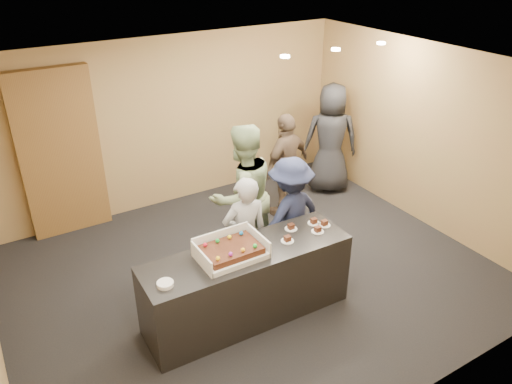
{
  "coord_description": "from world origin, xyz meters",
  "views": [
    {
      "loc": [
        -2.73,
        -4.6,
        4.01
      ],
      "look_at": [
        0.08,
        0.0,
        1.21
      ],
      "focal_mm": 35.0,
      "sensor_mm": 36.0,
      "label": 1
    }
  ],
  "objects_px": {
    "storage_cabinet": "(60,154)",
    "person_sage_man": "(242,196)",
    "person_dark_suit": "(331,139)",
    "person_server_grey": "(245,236)",
    "plate_stack": "(165,284)",
    "person_brown_extra": "(286,166)",
    "person_navy_man": "(290,215)",
    "sheet_cake": "(231,249)",
    "cake_box": "(230,252)",
    "serving_counter": "(247,284)"
  },
  "relations": [
    {
      "from": "person_sage_man",
      "to": "person_navy_man",
      "type": "bearing_deg",
      "value": 128.32
    },
    {
      "from": "person_dark_suit",
      "to": "person_brown_extra",
      "type": "bearing_deg",
      "value": 47.13
    },
    {
      "from": "storage_cabinet",
      "to": "person_dark_suit",
      "type": "distance_m",
      "value": 4.26
    },
    {
      "from": "storage_cabinet",
      "to": "person_sage_man",
      "type": "bearing_deg",
      "value": -48.02
    },
    {
      "from": "cake_box",
      "to": "person_brown_extra",
      "type": "distance_m",
      "value": 2.62
    },
    {
      "from": "sheet_cake",
      "to": "cake_box",
      "type": "bearing_deg",
      "value": 89.03
    },
    {
      "from": "plate_stack",
      "to": "storage_cabinet",
      "type": "bearing_deg",
      "value": 94.96
    },
    {
      "from": "cake_box",
      "to": "person_sage_man",
      "type": "distance_m",
      "value": 1.26
    },
    {
      "from": "plate_stack",
      "to": "person_brown_extra",
      "type": "bearing_deg",
      "value": 34.3
    },
    {
      "from": "person_server_grey",
      "to": "person_brown_extra",
      "type": "xyz_separation_m",
      "value": [
        1.51,
        1.33,
        0.06
      ]
    },
    {
      "from": "person_brown_extra",
      "to": "person_navy_man",
      "type": "bearing_deg",
      "value": 40.25
    },
    {
      "from": "sheet_cake",
      "to": "person_brown_extra",
      "type": "height_order",
      "value": "person_brown_extra"
    },
    {
      "from": "person_dark_suit",
      "to": "serving_counter",
      "type": "bearing_deg",
      "value": 67.14
    },
    {
      "from": "person_brown_extra",
      "to": "person_server_grey",
      "type": "bearing_deg",
      "value": 24.08
    },
    {
      "from": "person_sage_man",
      "to": "person_brown_extra",
      "type": "bearing_deg",
      "value": -153.18
    },
    {
      "from": "person_sage_man",
      "to": "person_navy_man",
      "type": "distance_m",
      "value": 0.67
    },
    {
      "from": "person_navy_man",
      "to": "person_dark_suit",
      "type": "relative_size",
      "value": 0.84
    },
    {
      "from": "serving_counter",
      "to": "person_dark_suit",
      "type": "bearing_deg",
      "value": 37.75
    },
    {
      "from": "person_navy_man",
      "to": "person_server_grey",
      "type": "bearing_deg",
      "value": 1.39
    },
    {
      "from": "storage_cabinet",
      "to": "person_dark_suit",
      "type": "xyz_separation_m",
      "value": [
        4.14,
        -0.96,
        -0.29
      ]
    },
    {
      "from": "person_sage_man",
      "to": "person_dark_suit",
      "type": "xyz_separation_m",
      "value": [
        2.32,
        1.06,
        -0.03
      ]
    },
    {
      "from": "sheet_cake",
      "to": "person_brown_extra",
      "type": "bearing_deg",
      "value": 42.42
    },
    {
      "from": "cake_box",
      "to": "person_server_grey",
      "type": "relative_size",
      "value": 0.46
    },
    {
      "from": "serving_counter",
      "to": "person_brown_extra",
      "type": "relative_size",
      "value": 1.44
    },
    {
      "from": "cake_box",
      "to": "serving_counter",
      "type": "bearing_deg",
      "value": -7.65
    },
    {
      "from": "sheet_cake",
      "to": "person_sage_man",
      "type": "relative_size",
      "value": 0.32
    },
    {
      "from": "storage_cabinet",
      "to": "person_sage_man",
      "type": "height_order",
      "value": "storage_cabinet"
    },
    {
      "from": "sheet_cake",
      "to": "person_sage_man",
      "type": "distance_m",
      "value": 1.28
    },
    {
      "from": "person_server_grey",
      "to": "plate_stack",
      "type": "bearing_deg",
      "value": 32.28
    },
    {
      "from": "person_server_grey",
      "to": "person_brown_extra",
      "type": "bearing_deg",
      "value": -130.2
    },
    {
      "from": "storage_cabinet",
      "to": "person_brown_extra",
      "type": "relative_size",
      "value": 1.47
    },
    {
      "from": "plate_stack",
      "to": "person_brown_extra",
      "type": "distance_m",
      "value": 3.32
    },
    {
      "from": "person_server_grey",
      "to": "person_sage_man",
      "type": "height_order",
      "value": "person_sage_man"
    },
    {
      "from": "storage_cabinet",
      "to": "plate_stack",
      "type": "distance_m",
      "value": 3.18
    },
    {
      "from": "cake_box",
      "to": "sheet_cake",
      "type": "bearing_deg",
      "value": -90.97
    },
    {
      "from": "sheet_cake",
      "to": "person_sage_man",
      "type": "xyz_separation_m",
      "value": [
        0.74,
        1.04,
        -0.02
      ]
    },
    {
      "from": "person_navy_man",
      "to": "serving_counter",
      "type": "bearing_deg",
      "value": 22.24
    },
    {
      "from": "storage_cabinet",
      "to": "sheet_cake",
      "type": "relative_size",
      "value": 3.99
    },
    {
      "from": "person_sage_man",
      "to": "plate_stack",
      "type": "bearing_deg",
      "value": 31.86
    },
    {
      "from": "cake_box",
      "to": "person_navy_man",
      "type": "height_order",
      "value": "person_navy_man"
    },
    {
      "from": "person_server_grey",
      "to": "person_dark_suit",
      "type": "relative_size",
      "value": 0.83
    },
    {
      "from": "person_sage_man",
      "to": "person_navy_man",
      "type": "height_order",
      "value": "person_sage_man"
    },
    {
      "from": "serving_counter",
      "to": "person_brown_extra",
      "type": "height_order",
      "value": "person_brown_extra"
    },
    {
      "from": "serving_counter",
      "to": "person_dark_suit",
      "type": "xyz_separation_m",
      "value": [
        2.87,
        2.1,
        0.49
      ]
    },
    {
      "from": "cake_box",
      "to": "person_server_grey",
      "type": "distance_m",
      "value": 0.63
    },
    {
      "from": "serving_counter",
      "to": "person_server_grey",
      "type": "height_order",
      "value": "person_server_grey"
    },
    {
      "from": "serving_counter",
      "to": "cake_box",
      "type": "bearing_deg",
      "value": 173.85
    },
    {
      "from": "plate_stack",
      "to": "person_brown_extra",
      "type": "relative_size",
      "value": 0.1
    },
    {
      "from": "plate_stack",
      "to": "person_sage_man",
      "type": "relative_size",
      "value": 0.09
    },
    {
      "from": "serving_counter",
      "to": "person_sage_man",
      "type": "height_order",
      "value": "person_sage_man"
    }
  ]
}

